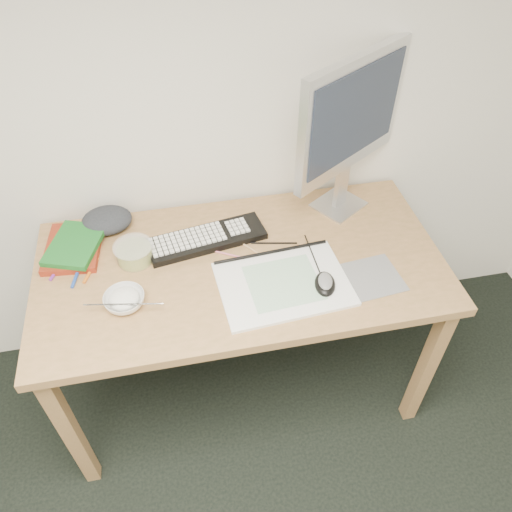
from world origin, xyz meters
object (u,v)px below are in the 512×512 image
Objects in this scene: monitor at (351,120)px; desk at (241,279)px; sketchpad at (283,284)px; keyboard at (207,239)px; rice_bowl at (125,300)px.

desk is at bearing 175.76° from monitor.
keyboard is (-0.22, 0.26, 0.01)m from sketchpad.
keyboard is 0.65m from monitor.
desk is 10.81× the size of rice_bowl.
keyboard is 0.38m from rice_bowl.
desk is at bearing 128.90° from sketchpad.
monitor is (0.31, 0.36, 0.36)m from sketchpad.
sketchpad is 0.51m from rice_bowl.
monitor reaches higher than desk.
desk is 2.36× the size of monitor.
keyboard reaches higher than desk.
desk is at bearing 15.81° from rice_bowl.
monitor is at bearing 1.38° from keyboard.
rice_bowl is at bearing 169.89° from monitor.
monitor reaches higher than sketchpad.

